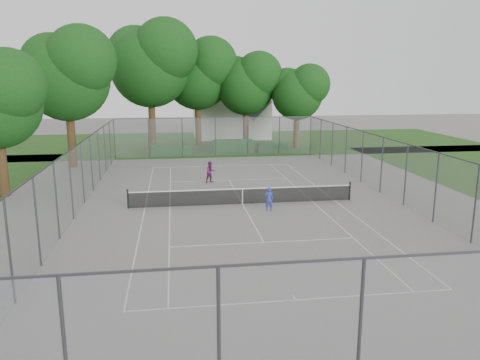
{
  "coord_description": "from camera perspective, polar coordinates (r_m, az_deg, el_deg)",
  "views": [
    {
      "loc": [
        -3.78,
        -25.53,
        7.12
      ],
      "look_at": [
        0.0,
        1.0,
        1.2
      ],
      "focal_mm": 35.0,
      "sensor_mm": 36.0,
      "label": 1
    }
  ],
  "objects": [
    {
      "name": "hedge_right",
      "position": [
        45.32,
        3.98,
        3.95
      ],
      "size": [
        2.9,
        1.06,
        0.87
      ],
      "primitive_type": "cube",
      "color": "#174819",
      "rests_on": "ground"
    },
    {
      "name": "tennis_net",
      "position": [
        26.64,
        0.3,
        -1.91
      ],
      "size": [
        12.87,
        0.1,
        1.1
      ],
      "color": "black",
      "rests_on": "ground"
    },
    {
      "name": "court_markings",
      "position": [
        26.77,
        0.3,
        -2.95
      ],
      "size": [
        11.03,
        23.83,
        0.01
      ],
      "color": "silver",
      "rests_on": "ground"
    },
    {
      "name": "hedge_mid",
      "position": [
        44.96,
        -0.88,
        4.14
      ],
      "size": [
        3.9,
        1.12,
        1.23
      ],
      "primitive_type": "cube",
      "color": "#174819",
      "rests_on": "ground"
    },
    {
      "name": "ground",
      "position": [
        26.77,
        0.3,
        -2.97
      ],
      "size": [
        120.0,
        120.0,
        0.0
      ],
      "primitive_type": "plane",
      "color": "slate",
      "rests_on": "ground"
    },
    {
      "name": "grass_far",
      "position": [
        52.15,
        -3.9,
        4.58
      ],
      "size": [
        60.0,
        20.0,
        0.0
      ],
      "primitive_type": "cube",
      "color": "#1E4513",
      "rests_on": "ground"
    },
    {
      "name": "girl_player",
      "position": [
        25.44,
        3.55,
        -2.31
      ],
      "size": [
        0.47,
        0.31,
        1.29
      ],
      "primitive_type": "imported",
      "rotation": [
        0.0,
        0.0,
        3.13
      ],
      "color": "#2F39B2",
      "rests_on": "ground"
    },
    {
      "name": "tree_far_midleft",
      "position": [
        49.56,
        -5.11,
        13.06
      ],
      "size": [
        7.77,
        7.1,
        11.18
      ],
      "color": "#3D2816",
      "rests_on": "ground"
    },
    {
      "name": "house",
      "position": [
        56.33,
        -1.12,
        9.65
      ],
      "size": [
        8.7,
        6.75,
        10.84
      ],
      "color": "silver",
      "rests_on": "ground"
    },
    {
      "name": "perimeter_fence",
      "position": [
        26.34,
        0.31,
        0.83
      ],
      "size": [
        18.08,
        34.08,
        3.52
      ],
      "color": "#38383D",
      "rests_on": "ground"
    },
    {
      "name": "tree_side_back",
      "position": [
        39.48,
        -20.3,
        12.38
      ],
      "size": [
        7.68,
        7.01,
        11.03
      ],
      "color": "#3D2816",
      "rests_on": "ground"
    },
    {
      "name": "tree_far_left",
      "position": [
        46.72,
        -10.81,
        14.1
      ],
      "size": [
        8.74,
        7.98,
        12.56
      ],
      "color": "#3D2816",
      "rests_on": "ground"
    },
    {
      "name": "tree_far_midright",
      "position": [
        48.79,
        0.85,
        11.91
      ],
      "size": [
        6.74,
        6.16,
        9.69
      ],
      "color": "#3D2816",
      "rests_on": "ground"
    },
    {
      "name": "hedge_left",
      "position": [
        44.2,
        -8.36,
        3.67
      ],
      "size": [
        3.73,
        1.12,
        0.93
      ],
      "primitive_type": "cube",
      "color": "#174819",
      "rests_on": "ground"
    },
    {
      "name": "tree_far_right",
      "position": [
        48.07,
        7.11,
        10.78
      ],
      "size": [
        5.87,
        5.36,
        8.43
      ],
      "color": "#3D2816",
      "rests_on": "ground"
    },
    {
      "name": "woman_player",
      "position": [
        32.14,
        -3.61,
        0.98
      ],
      "size": [
        0.87,
        0.78,
        1.48
      ],
      "primitive_type": "imported",
      "rotation": [
        0.0,
        0.0,
        0.38
      ],
      "color": "#64215A",
      "rests_on": "ground"
    }
  ]
}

